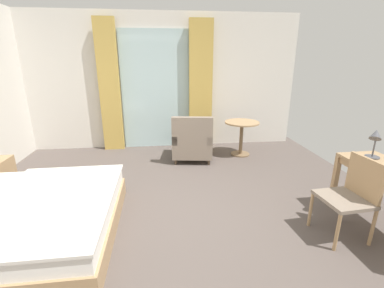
{
  "coord_description": "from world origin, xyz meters",
  "views": [
    {
      "loc": [
        -0.02,
        -2.83,
        1.87
      ],
      "look_at": [
        0.34,
        0.37,
        0.84
      ],
      "focal_mm": 24.62,
      "sensor_mm": 36.0,
      "label": 1
    }
  ],
  "objects": [
    {
      "name": "desk_chair",
      "position": [
        1.96,
        -0.52,
        0.51
      ],
      "size": [
        0.5,
        0.51,
        0.9
      ],
      "color": "gray",
      "rests_on": "ground"
    },
    {
      "name": "bed",
      "position": [
        -1.63,
        -0.19,
        0.25
      ],
      "size": [
        2.01,
        1.91,
        1.05
      ],
      "color": "tan",
      "rests_on": "ground"
    },
    {
      "name": "armchair_by_window",
      "position": [
        0.54,
        2.0,
        0.34
      ],
      "size": [
        0.84,
        0.88,
        0.9
      ],
      "color": "gray",
      "rests_on": "ground"
    },
    {
      "name": "ground",
      "position": [
        0.0,
        0.0,
        -0.05
      ],
      "size": [
        6.24,
        6.56,
        0.1
      ],
      "primitive_type": "cube",
      "color": "#564C47"
    },
    {
      "name": "round_cafe_table",
      "position": [
        1.55,
        2.16,
        0.52
      ],
      "size": [
        0.69,
        0.69,
        0.69
      ],
      "color": "tan",
      "rests_on": "ground"
    },
    {
      "name": "wall_back",
      "position": [
        0.0,
        3.02,
        1.41
      ],
      "size": [
        5.84,
        0.12,
        2.82
      ],
      "primitive_type": "cube",
      "color": "silver",
      "rests_on": "ground"
    },
    {
      "name": "balcony_glass_door",
      "position": [
        -0.14,
        2.94,
        1.24
      ],
      "size": [
        1.46,
        0.02,
        2.48
      ],
      "primitive_type": "cube",
      "color": "silver",
      "rests_on": "ground"
    },
    {
      "name": "curtain_panel_right",
      "position": [
        0.81,
        2.84,
        1.34
      ],
      "size": [
        0.49,
        0.1,
        2.67
      ],
      "primitive_type": "cube",
      "color": "tan",
      "rests_on": "ground"
    },
    {
      "name": "desk_lamp",
      "position": [
        2.37,
        -0.22,
        1.01
      ],
      "size": [
        0.32,
        0.31,
        0.44
      ],
      "color": "#4C4C51",
      "rests_on": "writing_desk"
    },
    {
      "name": "curtain_panel_left",
      "position": [
        -1.09,
        2.84,
        1.34
      ],
      "size": [
        0.42,
        0.1,
        2.67
      ],
      "primitive_type": "cube",
      "color": "tan",
      "rests_on": "ground"
    }
  ]
}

